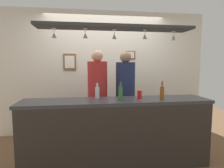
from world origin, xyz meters
TOP-DOWN VIEW (x-y plane):
  - ground_plane at (0.00, 0.00)m, footprint 8.00×8.00m
  - back_wall at (0.00, 1.10)m, footprint 4.40×0.06m
  - bar_counter at (0.00, -0.50)m, footprint 2.70×0.55m
  - overhead_glass_rack at (0.00, -0.30)m, footprint 2.20×0.36m
  - hanging_wineglass_far_left at (-0.86, -0.23)m, footprint 0.07×0.07m
  - hanging_wineglass_left at (-0.43, -0.26)m, footprint 0.07×0.07m
  - hanging_wineglass_center_left at (-0.02, -0.25)m, footprint 0.07×0.07m
  - hanging_wineglass_center at (0.43, -0.29)m, footprint 0.07×0.07m
  - hanging_wineglass_center_right at (0.89, -0.24)m, footprint 0.07×0.07m
  - person_left_red_shirt at (-0.23, 0.28)m, footprint 0.34×0.34m
  - person_middle_navy_shirt at (0.27, 0.28)m, footprint 0.34×0.34m
  - bottle_beer_green_import at (0.05, -0.40)m, footprint 0.06×0.06m
  - bottle_beer_amber_tall at (0.65, -0.43)m, footprint 0.06×0.06m
  - bottle_soda_clear at (-0.27, -0.22)m, footprint 0.06×0.06m
  - drink_can at (0.35, -0.33)m, footprint 0.07×0.07m
  - picture_frame_upper_small at (0.54, 1.06)m, footprint 0.22×0.02m
  - picture_frame_caricature at (-0.75, 1.06)m, footprint 0.26×0.02m

SIDE VIEW (x-z plane):
  - ground_plane at x=0.00m, z-range 0.00..0.00m
  - bar_counter at x=0.00m, z-range 0.17..1.15m
  - person_middle_navy_shirt at x=0.27m, z-range 0.18..1.88m
  - drink_can at x=0.35m, z-range 0.98..1.10m
  - person_left_red_shirt at x=-0.23m, z-range 0.18..1.90m
  - bottle_soda_clear at x=-0.27m, z-range 0.95..1.18m
  - bottle_beer_amber_tall at x=0.65m, z-range 0.95..1.21m
  - bottle_beer_green_import at x=0.05m, z-range 0.95..1.21m
  - back_wall at x=0.00m, z-range 0.00..2.60m
  - picture_frame_caricature at x=-0.75m, z-range 1.36..1.70m
  - picture_frame_upper_small at x=0.54m, z-range 1.59..1.77m
  - hanging_wineglass_far_left at x=-0.86m, z-range 1.82..1.95m
  - hanging_wineglass_left at x=-0.43m, z-range 1.82..1.95m
  - hanging_wineglass_center_left at x=-0.02m, z-range 1.82..1.95m
  - hanging_wineglass_center at x=0.43m, z-range 1.82..1.95m
  - hanging_wineglass_center_right at x=0.89m, z-range 1.82..1.95m
  - overhead_glass_rack at x=0.00m, z-range 1.98..2.02m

